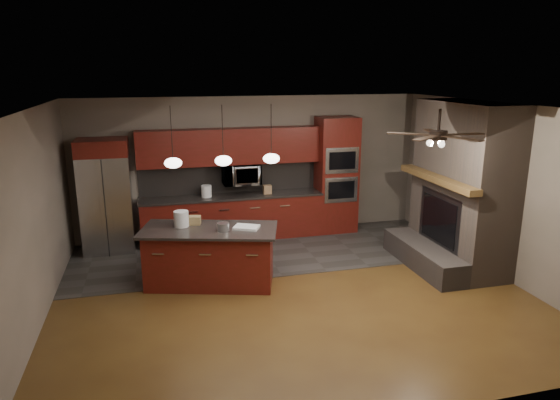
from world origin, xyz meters
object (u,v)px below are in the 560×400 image
object	(u,v)px
cardboard_box	(194,220)
counter_bucket	(206,191)
microwave	(241,174)
white_bucket	(181,219)
kitchen_island	(210,256)
oven_tower	(336,175)
paint_can	(223,227)
refrigerator	(106,196)
paint_tray	(246,227)
counter_box	(267,189)

from	to	relation	value
cardboard_box	counter_bucket	distance (m)	1.83
microwave	white_bucket	size ratio (longest dim) A/B	2.96
kitchen_island	cardboard_box	bearing A→B (deg)	141.60
kitchen_island	oven_tower	bearing A→B (deg)	52.07
kitchen_island	paint_can	size ratio (longest dim) A/B	12.20
refrigerator	paint_tray	distance (m)	3.07
paint_can	counter_box	world-z (taller)	counter_box
cardboard_box	microwave	bearing A→B (deg)	72.54
kitchen_island	paint_can	xyz separation A→B (m)	(0.20, -0.16, 0.52)
refrigerator	cardboard_box	xyz separation A→B (m)	(1.44, -1.71, -0.06)
oven_tower	cardboard_box	bearing A→B (deg)	-149.88
kitchen_island	counter_box	xyz separation A→B (m)	(1.39, 2.02, 0.52)
white_bucket	cardboard_box	xyz separation A→B (m)	(0.20, 0.07, -0.06)
white_bucket	counter_box	world-z (taller)	white_bucket
white_bucket	counter_bucket	xyz separation A→B (m)	(0.60, 1.85, -0.03)
counter_box	oven_tower	bearing A→B (deg)	-0.42
counter_box	paint_tray	bearing A→B (deg)	-113.07
oven_tower	refrigerator	size ratio (longest dim) A/B	1.13
counter_bucket	paint_can	bearing A→B (deg)	-89.84
oven_tower	microwave	size ratio (longest dim) A/B	3.25
refrigerator	microwave	bearing A→B (deg)	2.96
microwave	cardboard_box	distance (m)	2.16
microwave	counter_box	world-z (taller)	microwave
paint_can	counter_box	size ratio (longest dim) A/B	1.06
kitchen_island	counter_box	bearing A→B (deg)	71.73
microwave	white_bucket	world-z (taller)	microwave
oven_tower	paint_tray	size ratio (longest dim) A/B	6.36
white_bucket	refrigerator	bearing A→B (deg)	125.13
kitchen_island	white_bucket	bearing A→B (deg)	167.33
cardboard_box	counter_box	distance (m)	2.36
cardboard_box	counter_bucket	xyz separation A→B (m)	(0.40, 1.79, 0.03)
paint_tray	counter_box	world-z (taller)	counter_box
microwave	kitchen_island	bearing A→B (deg)	-112.73
paint_can	cardboard_box	xyz separation A→B (m)	(-0.40, 0.45, 0.00)
paint_tray	paint_can	bearing A→B (deg)	-148.20
cardboard_box	counter_box	size ratio (longest dim) A/B	1.19
microwave	paint_can	distance (m)	2.41
paint_tray	refrigerator	bearing A→B (deg)	163.45
refrigerator	kitchen_island	xyz separation A→B (m)	(1.65, -1.99, -0.59)
oven_tower	counter_box	size ratio (longest dim) A/B	13.59
paint_can	refrigerator	bearing A→B (deg)	130.60
paint_tray	white_bucket	bearing A→B (deg)	-172.91
cardboard_box	counter_box	xyz separation A→B (m)	(1.60, 1.74, 0.00)
paint_tray	kitchen_island	bearing A→B (deg)	-166.06
counter_bucket	counter_box	xyz separation A→B (m)	(1.20, -0.05, -0.03)
microwave	paint_tray	size ratio (longest dim) A/B	1.96
refrigerator	white_bucket	bearing A→B (deg)	-54.87
counter_bucket	counter_box	size ratio (longest dim) A/B	1.30
counter_box	cardboard_box	bearing A→B (deg)	-134.65
kitchen_island	counter_box	distance (m)	2.51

